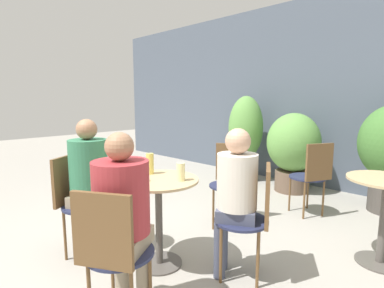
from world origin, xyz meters
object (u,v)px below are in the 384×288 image
(bistro_chair_2, at_px, (254,211))
(bistro_chair_3, at_px, (130,157))
(cafe_table_near, at_px, (159,202))
(beer_glass_2, at_px, (150,164))
(seated_person_1, at_px, (123,210))
(seated_person_2, at_px, (235,189))
(bistro_chair_5, at_px, (313,172))
(bistro_chair_1, at_px, (112,247))
(potted_plant_0, at_px, (246,134))
(beer_glass_0, at_px, (135,172))
(beer_glass_1, at_px, (181,172))
(potted_plant_1, at_px, (293,147))
(bistro_chair_0, at_px, (77,195))
(seated_person_0, at_px, (90,176))
(bistro_chair_4, at_px, (230,176))

(bistro_chair_2, bearing_deg, bistro_chair_3, -133.39)
(cafe_table_near, bearing_deg, beer_glass_2, 162.32)
(seated_person_1, distance_m, seated_person_2, 0.90)
(bistro_chair_5, xyz_separation_m, seated_person_1, (-0.17, -2.52, 0.17))
(bistro_chair_1, xyz_separation_m, bistro_chair_3, (-2.27, 1.67, 0.00))
(bistro_chair_3, bearing_deg, potted_plant_0, -101.94)
(bistro_chair_3, height_order, beer_glass_0, beer_glass_0)
(seated_person_1, xyz_separation_m, beer_glass_2, (-0.50, 0.61, 0.12))
(bistro_chair_2, distance_m, potted_plant_0, 2.99)
(cafe_table_near, height_order, bistro_chair_2, bistro_chair_2)
(beer_glass_1, bearing_deg, potted_plant_1, 97.06)
(bistro_chair_3, distance_m, seated_person_1, 2.69)
(beer_glass_2, bearing_deg, beer_glass_1, 5.73)
(beer_glass_1, bearing_deg, beer_glass_2, -174.27)
(beer_glass_1, height_order, beer_glass_2, beer_glass_2)
(beer_glass_2, xyz_separation_m, potted_plant_0, (-0.87, 2.75, -0.03))
(bistro_chair_0, height_order, bistro_chair_2, same)
(potted_plant_1, bearing_deg, bistro_chair_0, -99.24)
(bistro_chair_5, xyz_separation_m, seated_person_0, (-1.03, -2.29, 0.19))
(bistro_chair_1, relative_size, bistro_chair_4, 1.00)
(beer_glass_0, bearing_deg, beer_glass_1, 51.62)
(potted_plant_1, bearing_deg, seated_person_2, -73.91)
(bistro_chair_5, distance_m, potted_plant_0, 1.78)
(bistro_chair_4, distance_m, beer_glass_1, 1.11)
(beer_glass_2, bearing_deg, beer_glass_0, -61.79)
(seated_person_1, distance_m, beer_glass_0, 0.53)
(bistro_chair_0, relative_size, potted_plant_0, 0.62)
(bistro_chair_1, distance_m, beer_glass_0, 0.72)
(bistro_chair_3, relative_size, potted_plant_0, 0.62)
(seated_person_1, height_order, beer_glass_2, seated_person_1)
(bistro_chair_3, height_order, bistro_chair_5, same)
(bistro_chair_3, bearing_deg, bistro_chair_5, -145.18)
(bistro_chair_3, xyz_separation_m, bistro_chair_5, (2.36, 0.98, 0.00))
(seated_person_1, bearing_deg, bistro_chair_3, -65.25)
(bistro_chair_4, bearing_deg, seated_person_1, -103.80)
(beer_glass_0, height_order, potted_plant_1, potted_plant_1)
(seated_person_0, xyz_separation_m, beer_glass_0, (0.49, 0.13, 0.10))
(bistro_chair_0, distance_m, bistro_chair_2, 1.57)
(bistro_chair_5, xyz_separation_m, potted_plant_1, (-0.65, 0.81, 0.13))
(bistro_chair_0, bearing_deg, seated_person_2, -90.00)
(beer_glass_1, distance_m, potted_plant_0, 2.98)
(bistro_chair_4, height_order, seated_person_1, seated_person_1)
(seated_person_2, xyz_separation_m, beer_glass_0, (-0.60, -0.51, 0.12))
(bistro_chair_4, height_order, beer_glass_2, beer_glass_2)
(seated_person_0, distance_m, seated_person_1, 0.90)
(beer_glass_1, bearing_deg, bistro_chair_0, -150.00)
(bistro_chair_5, xyz_separation_m, beer_glass_0, (-0.54, -2.16, 0.29))
(bistro_chair_5, bearing_deg, bistro_chair_0, 1.36)
(beer_glass_1, relative_size, potted_plant_0, 0.10)
(seated_person_0, xyz_separation_m, seated_person_1, (0.87, -0.23, -0.02))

